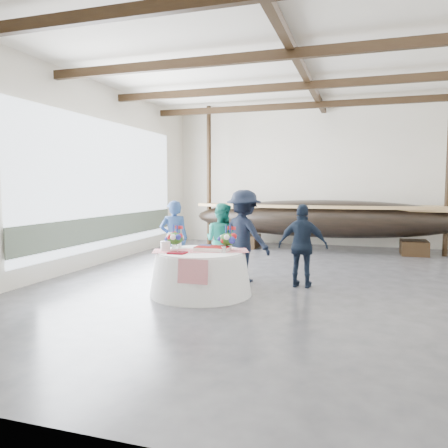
% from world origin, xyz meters
% --- Properties ---
extents(floor, '(10.00, 12.00, 0.01)m').
position_xyz_m(floor, '(0.00, 0.00, 0.00)').
color(floor, '#3D3D42').
rests_on(floor, ground).
extents(wall_back, '(10.00, 0.02, 4.50)m').
position_xyz_m(wall_back, '(0.00, 6.00, 2.25)').
color(wall_back, silver).
rests_on(wall_back, ground).
extents(wall_front, '(10.00, 0.02, 4.50)m').
position_xyz_m(wall_front, '(0.00, -6.00, 2.25)').
color(wall_front, silver).
rests_on(wall_front, ground).
extents(wall_left, '(0.02, 12.00, 4.50)m').
position_xyz_m(wall_left, '(-5.00, 0.00, 2.25)').
color(wall_left, silver).
rests_on(wall_left, ground).
extents(ceiling, '(10.00, 12.00, 0.01)m').
position_xyz_m(ceiling, '(0.00, 0.00, 4.50)').
color(ceiling, white).
rests_on(ceiling, wall_back).
extents(pavilion_structure, '(9.80, 11.76, 4.50)m').
position_xyz_m(pavilion_structure, '(0.00, 0.79, 4.00)').
color(pavilion_structure, black).
rests_on(pavilion_structure, ground).
extents(open_bay, '(0.03, 7.00, 3.20)m').
position_xyz_m(open_bay, '(-4.95, 1.00, 1.83)').
color(open_bay, silver).
rests_on(open_bay, ground).
extents(longboat_display, '(8.21, 1.64, 1.54)m').
position_xyz_m(longboat_display, '(0.24, 4.59, 0.98)').
color(longboat_display, black).
rests_on(longboat_display, ground).
extents(banquet_table, '(1.84, 1.84, 0.79)m').
position_xyz_m(banquet_table, '(-1.50, -1.50, 0.39)').
color(banquet_table, white).
rests_on(banquet_table, ground).
extents(tabletop_items, '(1.79, 1.11, 0.40)m').
position_xyz_m(tabletop_items, '(-1.57, -1.40, 0.94)').
color(tabletop_items, red).
rests_on(tabletop_items, banquet_table).
extents(guest_woman_blue, '(0.72, 0.64, 1.65)m').
position_xyz_m(guest_woman_blue, '(-2.58, -0.26, 0.83)').
color(guest_woman_blue, navy).
rests_on(guest_woman_blue, ground).
extents(guest_woman_teal, '(0.92, 0.81, 1.60)m').
position_xyz_m(guest_woman_teal, '(-1.55, -0.11, 0.80)').
color(guest_woman_teal, teal).
rests_on(guest_woman_teal, ground).
extents(guest_man_left, '(1.39, 1.12, 1.88)m').
position_xyz_m(guest_man_left, '(-1.04, -0.22, 0.94)').
color(guest_man_left, black).
rests_on(guest_man_left, ground).
extents(guest_man_right, '(0.96, 0.43, 1.62)m').
position_xyz_m(guest_man_right, '(0.18, -0.39, 0.81)').
color(guest_man_right, black).
rests_on(guest_man_right, ground).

